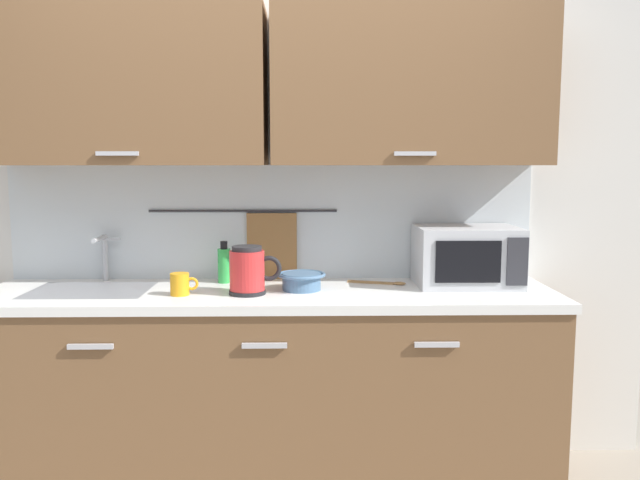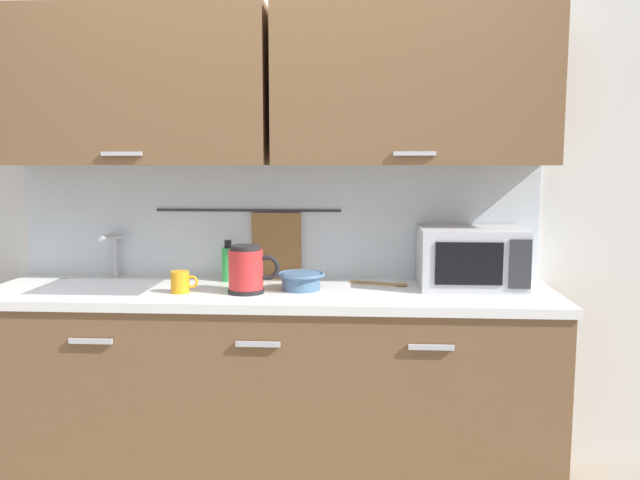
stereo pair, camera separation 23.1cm
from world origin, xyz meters
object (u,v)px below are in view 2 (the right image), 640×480
at_px(electric_kettle, 247,270).
at_px(dish_soap_bottle, 228,263).
at_px(mug_near_sink, 181,282).
at_px(mixing_bowl, 301,280).
at_px(microwave, 471,258).
at_px(wooden_spoon, 386,284).

xyz_separation_m(electric_kettle, dish_soap_bottle, (-0.14, 0.26, -0.01)).
height_order(dish_soap_bottle, mug_near_sink, dish_soap_bottle).
height_order(dish_soap_bottle, mixing_bowl, dish_soap_bottle).
height_order(microwave, mixing_bowl, microwave).
height_order(microwave, dish_soap_bottle, microwave).
relative_size(mug_near_sink, mixing_bowl, 0.56).
height_order(mixing_bowl, wooden_spoon, mixing_bowl).
height_order(dish_soap_bottle, wooden_spoon, dish_soap_bottle).
bearing_deg(mug_near_sink, microwave, 9.11).
distance_m(microwave, wooden_spoon, 0.40).
bearing_deg(mug_near_sink, wooden_spoon, 14.40).
distance_m(microwave, mixing_bowl, 0.77).
height_order(microwave, mug_near_sink, microwave).
bearing_deg(dish_soap_bottle, wooden_spoon, -3.97).
distance_m(microwave, electric_kettle, 1.00).
xyz_separation_m(electric_kettle, mug_near_sink, (-0.29, -0.02, -0.05)).
bearing_deg(electric_kettle, wooden_spoon, 19.25).
bearing_deg(dish_soap_bottle, mixing_bowl, -26.47).
height_order(microwave, wooden_spoon, microwave).
xyz_separation_m(microwave, mixing_bowl, (-0.76, -0.10, -0.09)).
distance_m(dish_soap_bottle, mixing_bowl, 0.41).
bearing_deg(wooden_spoon, mug_near_sink, -165.60).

